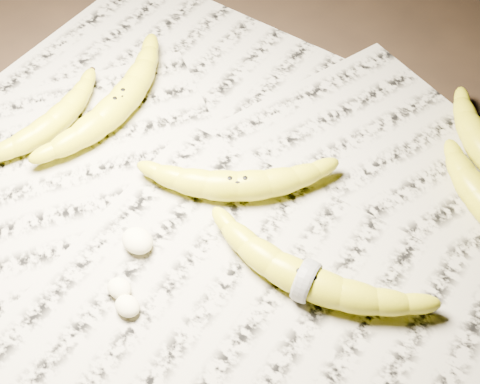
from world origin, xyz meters
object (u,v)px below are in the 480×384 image
Objects in this scene: banana_left_b at (52,121)px; banana_taped at (307,279)px; banana_left_a at (119,102)px; banana_center at (238,184)px.

banana_taped is at bearing -90.03° from banana_left_b.
banana_left_b is 0.74× the size of banana_taped.
banana_left_a is at bearing 158.22° from banana_taped.
banana_center is (0.20, -0.01, -0.00)m from banana_left_a.
banana_left_b is 0.39m from banana_taped.
banana_left_a is 1.12× the size of banana_center.
banana_center is at bearing -101.60° from banana_left_a.
banana_center and banana_taped have the same top height.
banana_left_a is at bearing -32.60° from banana_left_b.
banana_left_b is 0.83× the size of banana_center.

